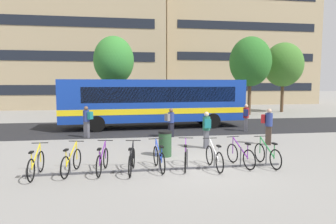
# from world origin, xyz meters

# --- Properties ---
(ground) EXTENTS (200.00, 200.00, 0.00)m
(ground) POSITION_xyz_m (0.00, 0.00, 0.00)
(ground) COLOR gray
(bus_lane_asphalt) EXTENTS (80.00, 7.20, 0.01)m
(bus_lane_asphalt) POSITION_xyz_m (0.00, 9.46, 0.00)
(bus_lane_asphalt) COLOR #232326
(bus_lane_asphalt) RESTS_ON ground
(city_bus) EXTENTS (12.14, 3.18, 3.20)m
(city_bus) POSITION_xyz_m (-0.77, 9.46, 1.78)
(city_bus) COLOR #14389E
(city_bus) RESTS_ON ground
(bike_rack) EXTENTS (8.71, 0.16, 0.70)m
(bike_rack) POSITION_xyz_m (-1.52, -0.29, 0.09)
(bike_rack) COLOR #47474C
(bike_rack) RESTS_ON ground
(parked_bicycle_yellow_0) EXTENTS (0.52, 1.72, 0.99)m
(parked_bicycle_yellow_0) POSITION_xyz_m (-5.44, -0.36, 0.38)
(parked_bicycle_yellow_0) COLOR black
(parked_bicycle_yellow_0) RESTS_ON ground
(parked_bicycle_yellow_1) EXTENTS (0.54, 1.70, 0.99)m
(parked_bicycle_yellow_1) POSITION_xyz_m (-4.39, -0.21, 0.38)
(parked_bicycle_yellow_1) COLOR black
(parked_bicycle_yellow_1) RESTS_ON ground
(parked_bicycle_purple_2) EXTENTS (0.52, 1.71, 0.99)m
(parked_bicycle_purple_2) POSITION_xyz_m (-3.40, -0.24, 0.38)
(parked_bicycle_purple_2) COLOR black
(parked_bicycle_purple_2) RESTS_ON ground
(parked_bicycle_black_3) EXTENTS (0.52, 1.71, 0.99)m
(parked_bicycle_black_3) POSITION_xyz_m (-2.44, -0.38, 0.38)
(parked_bicycle_black_3) COLOR black
(parked_bicycle_black_3) RESTS_ON ground
(parked_bicycle_blue_4) EXTENTS (0.52, 1.72, 0.99)m
(parked_bicycle_blue_4) POSITION_xyz_m (-1.52, -0.18, 0.38)
(parked_bicycle_blue_4) COLOR black
(parked_bicycle_blue_4) RESTS_ON ground
(parked_bicycle_purple_5) EXTENTS (0.58, 1.69, 0.99)m
(parked_bicycle_purple_5) POSITION_xyz_m (-0.59, -0.17, 0.38)
(parked_bicycle_purple_5) COLOR black
(parked_bicycle_purple_5) RESTS_ON ground
(parked_bicycle_white_6) EXTENTS (0.52, 1.72, 0.99)m
(parked_bicycle_white_6) POSITION_xyz_m (0.38, -0.36, 0.38)
(parked_bicycle_white_6) COLOR black
(parked_bicycle_white_6) RESTS_ON ground
(parked_bicycle_purple_7) EXTENTS (0.56, 1.69, 0.99)m
(parked_bicycle_purple_7) POSITION_xyz_m (1.41, -0.18, 0.38)
(parked_bicycle_purple_7) COLOR black
(parked_bicycle_purple_7) RESTS_ON ground
(parked_bicycle_green_8) EXTENTS (0.52, 1.72, 0.99)m
(parked_bicycle_green_8) POSITION_xyz_m (2.38, -0.27, 0.38)
(parked_bicycle_green_8) COLOR black
(parked_bicycle_green_8) RESTS_ON ground
(commuter_red_pack_0) EXTENTS (0.60, 0.54, 1.75)m
(commuter_red_pack_0) POSITION_xyz_m (4.14, 3.08, 1.01)
(commuter_red_pack_0) COLOR #47382D
(commuter_red_pack_0) RESTS_ON ground
(commuter_teal_pack_1) EXTENTS (0.61, 0.53, 1.73)m
(commuter_teal_pack_1) POSITION_xyz_m (-4.69, 6.20, 1.00)
(commuter_teal_pack_1) COLOR #565660
(commuter_teal_pack_1) RESTS_ON ground
(commuter_teal_pack_2) EXTENTS (0.36, 0.54, 1.67)m
(commuter_teal_pack_2) POSITION_xyz_m (0.99, 2.73, 0.96)
(commuter_teal_pack_2) COLOR #565660
(commuter_teal_pack_2) RESTS_ON ground
(commuter_grey_pack_3) EXTENTS (0.61, 0.52, 1.59)m
(commuter_grey_pack_3) POSITION_xyz_m (-0.18, 5.75, 0.91)
(commuter_grey_pack_3) COLOR black
(commuter_grey_pack_3) RESTS_ON ground
(commuter_navy_pack_4) EXTENTS (0.50, 0.60, 1.68)m
(commuter_navy_pack_4) POSITION_xyz_m (4.76, 7.07, 0.97)
(commuter_navy_pack_4) COLOR #565660
(commuter_navy_pack_4) RESTS_ON ground
(trash_bin) EXTENTS (0.55, 0.55, 1.03)m
(trash_bin) POSITION_xyz_m (-1.06, 1.60, 0.52)
(trash_bin) COLOR #284C2D
(trash_bin) RESTS_ON ground
(street_tree_0) EXTENTS (4.00, 4.00, 7.18)m
(street_tree_0) POSITION_xyz_m (13.65, 18.34, 4.91)
(street_tree_0) COLOR brown
(street_tree_0) RESTS_ON ground
(street_tree_1) EXTENTS (3.87, 3.87, 7.33)m
(street_tree_1) POSITION_xyz_m (9.04, 16.14, 5.00)
(street_tree_1) COLOR brown
(street_tree_1) RESTS_ON ground
(street_tree_2) EXTENTS (3.21, 3.21, 6.73)m
(street_tree_2) POSITION_xyz_m (-3.48, 14.01, 4.79)
(street_tree_2) COLOR brown
(street_tree_2) RESTS_ON ground
(building_left_wing) EXTENTS (21.98, 11.19, 18.86)m
(building_left_wing) POSITION_xyz_m (-8.81, 29.65, 9.43)
(building_left_wing) COLOR tan
(building_left_wing) RESTS_ON ground
(building_right_wing) EXTENTS (22.63, 10.69, 16.79)m
(building_right_wing) POSITION_xyz_m (14.33, 34.20, 8.39)
(building_right_wing) COLOR tan
(building_right_wing) RESTS_ON ground
(building_centre_block) EXTENTS (14.85, 13.65, 10.44)m
(building_centre_block) POSITION_xyz_m (2.80, 40.01, 5.22)
(building_centre_block) COLOR tan
(building_centre_block) RESTS_ON ground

